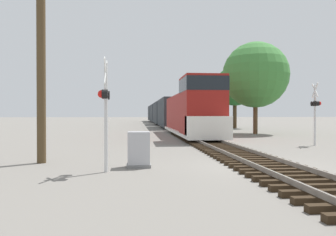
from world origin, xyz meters
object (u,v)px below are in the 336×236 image
(tree_far_right, at_px, (256,75))
(relay_cabinet, at_px, (139,150))
(crossing_signal_near, at_px, (105,102))
(tree_mid_background, at_px, (235,86))
(freight_train, at_px, (163,113))
(crossing_signal_far, at_px, (315,107))
(utility_pole, at_px, (41,55))

(tree_far_right, bearing_deg, relay_cabinet, -121.13)
(crossing_signal_near, distance_m, tree_mid_background, 35.70)
(freight_train, relative_size, tree_mid_background, 8.80)
(tree_far_right, bearing_deg, tree_mid_background, 82.12)
(relay_cabinet, bearing_deg, crossing_signal_near, -140.35)
(crossing_signal_near, relative_size, tree_mid_background, 0.45)
(crossing_signal_far, xyz_separation_m, utility_pole, (-14.81, -5.82, 1.88))
(crossing_signal_near, bearing_deg, crossing_signal_far, 124.31)
(crossing_signal_near, height_order, crossing_signal_far, crossing_signal_far)
(utility_pole, xyz_separation_m, tree_far_right, (15.45, 17.78, 1.51))
(utility_pole, height_order, tree_mid_background, tree_mid_background)
(crossing_signal_far, xyz_separation_m, relay_cabinet, (-10.96, -7.24, -1.77))
(tree_far_right, xyz_separation_m, tree_mid_background, (1.71, 12.35, -0.04))
(freight_train, height_order, tree_mid_background, tree_mid_background)
(utility_pole, bearing_deg, freight_train, 79.07)
(crossing_signal_near, relative_size, tree_far_right, 0.42)
(utility_pole, xyz_separation_m, tree_mid_background, (17.15, 30.13, 1.47))
(freight_train, relative_size, tree_far_right, 8.27)
(crossing_signal_far, bearing_deg, tree_mid_background, 2.26)
(utility_pole, distance_m, tree_mid_background, 34.70)
(relay_cabinet, xyz_separation_m, utility_pole, (-3.85, 1.42, 3.64))
(tree_far_right, bearing_deg, utility_pole, -130.99)
(utility_pole, bearing_deg, crossing_signal_near, -40.73)
(crossing_signal_far, distance_m, tree_mid_background, 24.64)
(tree_far_right, bearing_deg, crossing_signal_far, -93.04)
(tree_mid_background, bearing_deg, tree_far_right, -97.88)
(utility_pole, distance_m, tree_far_right, 23.60)
(crossing_signal_far, bearing_deg, crossing_signal_near, 131.83)
(crossing_signal_far, bearing_deg, utility_pole, 119.23)
(tree_mid_background, bearing_deg, relay_cabinet, -112.86)
(tree_mid_background, bearing_deg, freight_train, 123.13)
(freight_train, xyz_separation_m, tree_mid_background, (8.75, -13.41, 3.67))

